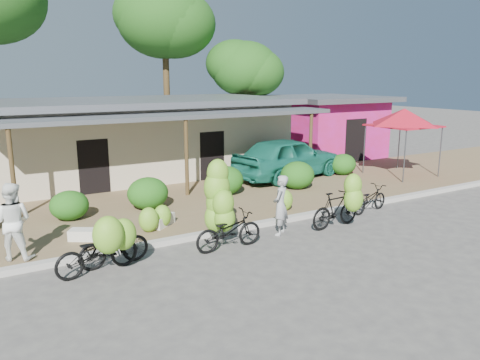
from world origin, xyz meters
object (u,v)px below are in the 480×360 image
Objects in this scene: bike_left at (116,243)px; bike_right at (340,205)px; bike_center at (223,212)px; sack_far at (84,235)px; tree_center_right at (160,18)px; bike_far_left at (99,248)px; bystander at (12,221)px; sack_near at (162,220)px; vendor at (280,205)px; bike_far_right at (370,199)px; red_canopy at (404,117)px; teal_van at (288,158)px; tree_near_right at (241,67)px.

bike_right is at bearing -98.49° from bike_left.
sack_far is at bearing 57.10° from bike_center.
bike_far_left is at bearing -116.30° from tree_center_right.
bike_right is at bearing -98.32° from bike_center.
bike_left is 2.48m from bystander.
bike_left is 2.80m from bike_center.
bike_left is 0.94× the size of bike_right.
bike_right is 5.12m from sack_near.
bike_right is at bearing 127.11° from vendor.
bike_center is 1.30× the size of bike_far_right.
bike_center reaches higher than bystander.
bystander reaches higher than sack_far.
red_canopy is 1.75× the size of bike_far_left.
vendor is at bearing -162.91° from bystander.
vendor reaches higher than bike_far_left.
bike_far_left is 3.26m from sack_near.
teal_van is at bearing -15.53° from bike_far_right.
red_canopy is at bearing -62.92° from tree_center_right.
bike_far_right reaches higher than sack_near.
tree_center_right reaches higher than bike_far_left.
bike_far_left is at bearing 162.78° from bystander.
bike_right is (6.32, -0.48, 0.11)m from bike_left.
sack_near is 0.17× the size of teal_van.
bike_center is 4.96m from bystander.
bike_right is 1.82m from vendor.
bike_center reaches higher than bike_right.
bike_right is at bearing -109.70° from tree_near_right.
red_canopy is 0.69× the size of teal_van.
teal_van is (9.11, 3.49, 0.73)m from sack_far.
tree_center_right is 17.33m from bike_right.
tree_center_right is 5.46× the size of bike_far_right.
bike_right is (-4.99, -13.94, -4.12)m from tree_near_right.
bystander is at bearing -123.51° from tree_center_right.
tree_near_right is 3.51× the size of bike_right.
bike_right is (3.54, -0.49, -0.20)m from bike_center.
bystander is at bearing 33.81° from bike_far_left.
vendor is at bearing -100.06° from tree_center_right.
teal_van is (2.50, 5.94, 0.29)m from bike_right.
bystander is at bearing -170.89° from sack_near.
bystander reaches higher than vendor.
bike_left is 0.33× the size of teal_van.
bike_right is at bearing -93.56° from tree_center_right.
vendor is (-6.74, -13.47, -3.98)m from tree_near_right.
vendor is at bearing 70.88° from bike_right.
sack_far is at bearing 65.68° from bike_right.
tree_center_right reaches higher than vendor.
red_canopy is 9.69m from vendor.
red_canopy is at bearing -84.44° from bike_far_left.
sack_far is at bearing -59.89° from vendor.
teal_van is (-2.49, -8.00, -3.83)m from tree_near_right.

